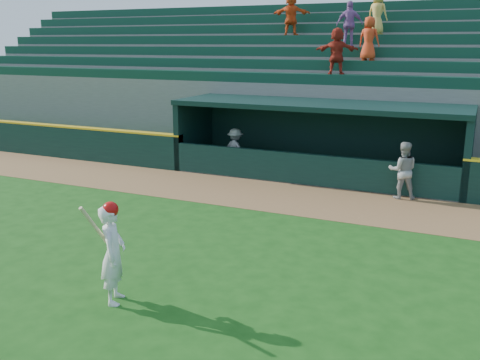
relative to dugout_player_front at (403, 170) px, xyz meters
The scene contains 9 objects.
ground 6.93m from the dugout_player_front, 115.53° to the right, with size 120.00×120.00×0.00m, color #184812.
warning_track 3.34m from the dugout_player_front, 156.21° to the right, with size 40.00×3.00×0.01m, color brown.
field_wall_left 15.22m from the dugout_player_front, behind, with size 15.50×0.30×1.20m, color black.
wall_stripe_left 15.22m from the dugout_player_front, behind, with size 15.50×0.32×0.06m, color gold.
dugout_player_front is the anchor object (origin of this frame).
dugout_player_inside 5.90m from the dugout_player_front, 168.51° to the left, with size 0.95×0.55×1.47m, color #A1A19C.
dugout 3.51m from the dugout_player_front, 148.78° to the left, with size 9.40×2.80×2.46m.
stands 7.18m from the dugout_player_front, 114.83° to the left, with size 34.50×6.29×7.03m.
batter_at_plate 9.23m from the dugout_player_front, 112.45° to the right, with size 0.63×0.85×1.81m.
Camera 1 is at (4.88, -9.08, 4.32)m, focal length 40.00 mm.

